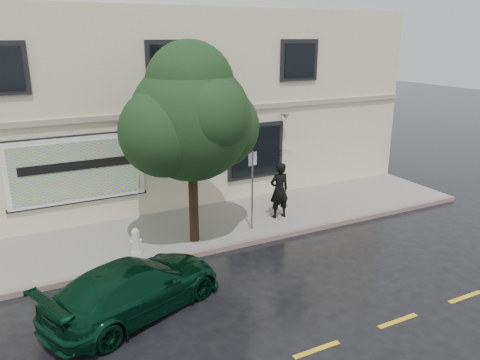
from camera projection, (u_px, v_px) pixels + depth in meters
name	position (u px, v px, depth m)	size (l,w,h in m)	color
ground	(239.00, 274.00, 12.43)	(90.00, 90.00, 0.00)	black
sidewalk	(194.00, 229.00, 15.17)	(20.00, 3.50, 0.15)	gray
curb	(216.00, 250.00, 13.68)	(20.00, 0.18, 0.16)	gray
road_marking	(317.00, 350.00, 9.44)	(19.00, 0.12, 0.01)	gold
building	(140.00, 101.00, 19.05)	(20.00, 8.12, 7.00)	beige
billboard	(77.00, 170.00, 14.63)	(4.30, 0.16, 2.20)	white
car	(135.00, 287.00, 10.57)	(1.90, 4.30, 1.25)	black
pedestrian	(279.00, 190.00, 15.66)	(0.70, 0.46, 1.92)	black
umbrella	(280.00, 152.00, 15.28)	(0.95, 0.95, 0.70)	black
street_tree	(191.00, 121.00, 13.10)	(3.44, 3.44, 5.37)	#2F2415
fire_hydrant	(136.00, 241.00, 13.18)	(0.31, 0.29, 0.77)	silver
sign_pole	(252.00, 183.00, 14.52)	(0.31, 0.08, 2.56)	gray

